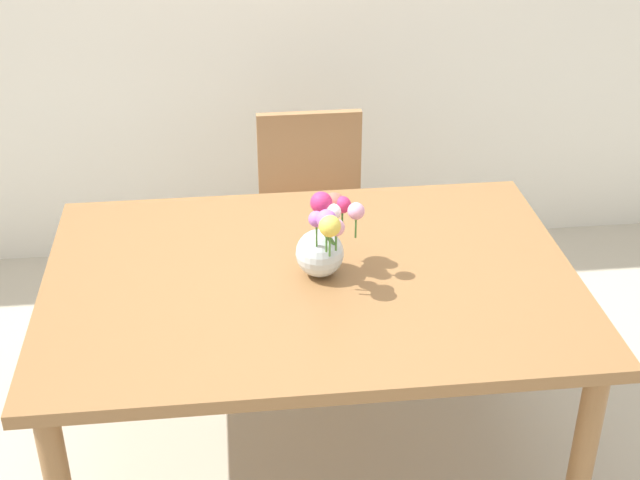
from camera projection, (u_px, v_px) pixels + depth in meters
name	position (u px, v px, depth m)	size (l,w,h in m)	color
ground_plane	(312.00, 466.00, 3.04)	(12.00, 12.00, 0.00)	#B7AD99
dining_table	(311.00, 298.00, 2.70)	(1.60, 1.12, 0.77)	olive
chair_far	(313.00, 210.00, 3.58)	(0.42, 0.42, 0.90)	#9E7047
flower_vase	(324.00, 239.00, 2.60)	(0.20, 0.25, 0.26)	silver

